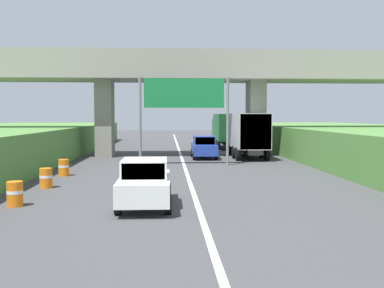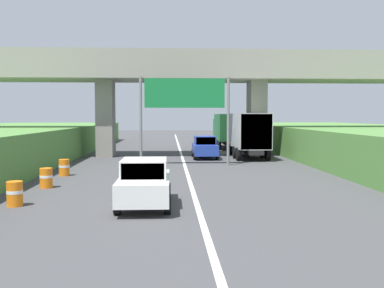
{
  "view_description": "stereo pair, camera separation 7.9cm",
  "coord_description": "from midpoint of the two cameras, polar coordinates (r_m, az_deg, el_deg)",
  "views": [
    {
      "loc": [
        -1.08,
        0.25,
        3.24
      ],
      "look_at": [
        0.0,
        19.52,
        2.0
      ],
      "focal_mm": 40.88,
      "sensor_mm": 36.0,
      "label": 1
    },
    {
      "loc": [
        -1.0,
        0.25,
        3.24
      ],
      "look_at": [
        0.0,
        19.52,
        2.0
      ],
      "focal_mm": 40.88,
      "sensor_mm": 36.0,
      "label": 2
    }
  ],
  "objects": [
    {
      "name": "car_white",
      "position": [
        15.7,
        -6.07,
        -5.07
      ],
      "size": [
        1.86,
        4.1,
        1.72
      ],
      "color": "silver",
      "rests_on": "ground"
    },
    {
      "name": "truck_green",
      "position": [
        44.13,
        4.67,
        1.96
      ],
      "size": [
        2.44,
        7.3,
        3.44
      ],
      "color": "black",
      "rests_on": "ground"
    },
    {
      "name": "construction_barrel_4",
      "position": [
        20.77,
        -18.39,
        -4.21
      ],
      "size": [
        0.57,
        0.57,
        0.9
      ],
      "color": "orange",
      "rests_on": "ground"
    },
    {
      "name": "overhead_highway_sign",
      "position": [
        28.47,
        -0.88,
        5.82
      ],
      "size": [
        5.88,
        0.18,
        5.78
      ],
      "color": "slate",
      "rests_on": "ground"
    },
    {
      "name": "construction_barrel_5",
      "position": [
        24.66,
        -16.25,
        -2.95
      ],
      "size": [
        0.57,
        0.57,
        0.9
      ],
      "color": "orange",
      "rests_on": "ground"
    },
    {
      "name": "construction_barrel_3",
      "position": [
        16.98,
        -22.0,
        -6.02
      ],
      "size": [
        0.57,
        0.57,
        0.9
      ],
      "color": "orange",
      "rests_on": "ground"
    },
    {
      "name": "car_blue",
      "position": [
        33.41,
        1.74,
        -0.42
      ],
      "size": [
        1.86,
        4.1,
        1.72
      ],
      "color": "#233D9E",
      "rests_on": "ground"
    },
    {
      "name": "lane_centre_stripe",
      "position": [
        28.34,
        -0.85,
        -2.88
      ],
      "size": [
        0.2,
        96.78,
        0.01
      ],
      "primitive_type": "cube",
      "color": "white",
      "rests_on": "ground"
    },
    {
      "name": "truck_yellow",
      "position": [
        34.19,
        7.36,
        1.45
      ],
      "size": [
        2.44,
        7.3,
        3.44
      ],
      "color": "black",
      "rests_on": "ground"
    },
    {
      "name": "overpass_bridge",
      "position": [
        35.39,
        -1.29,
        8.63
      ],
      "size": [
        40.0,
        4.8,
        8.28
      ],
      "color": "gray",
      "rests_on": "ground"
    }
  ]
}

